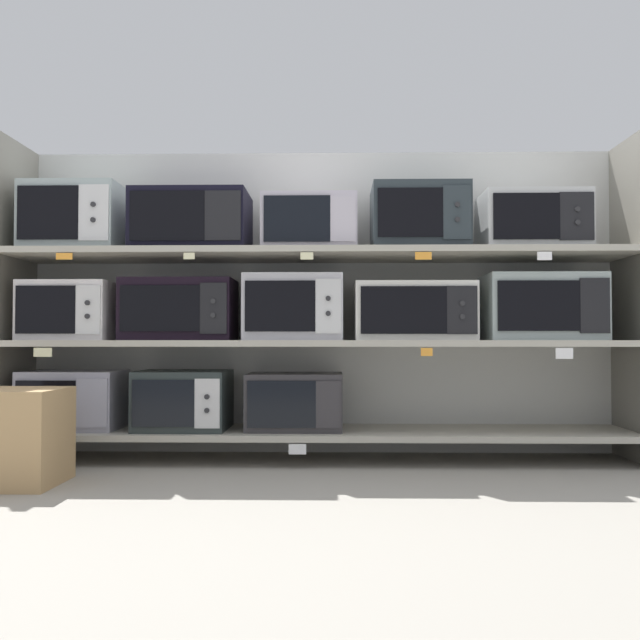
# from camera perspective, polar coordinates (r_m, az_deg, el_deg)

# --- Properties ---
(ground) EXTENTS (7.03, 6.00, 0.02)m
(ground) POSITION_cam_1_polar(r_m,az_deg,el_deg) (2.61, -0.50, -14.91)
(ground) COLOR gray
(back_panel) EXTENTS (3.23, 0.04, 1.59)m
(back_panel) POSITION_cam_1_polar(r_m,az_deg,el_deg) (3.81, 0.09, 1.45)
(back_panel) COLOR #B2B2AD
(back_panel) RESTS_ON ground
(upright_left) EXTENTS (0.05, 0.50, 1.59)m
(upright_left) POSITION_cam_1_polar(r_m,az_deg,el_deg) (3.89, -23.36, 1.52)
(upright_left) COLOR #68645B
(upright_left) RESTS_ON ground
(upright_right) EXTENTS (0.05, 0.50, 1.59)m
(upright_right) POSITION_cam_1_polar(r_m,az_deg,el_deg) (3.83, 23.77, 1.58)
(upright_right) COLOR #68645B
(upright_right) RESTS_ON ground
(shelf_0) EXTENTS (3.03, 0.50, 0.03)m
(shelf_0) POSITION_cam_1_polar(r_m,az_deg,el_deg) (3.56, 0.00, -8.94)
(shelf_0) COLOR #ADA899
(shelf_0) RESTS_ON ground
(microwave_0) EXTENTS (0.46, 0.35, 0.29)m
(microwave_0) POSITION_cam_1_polar(r_m,az_deg,el_deg) (3.77, -19.00, -6.02)
(microwave_0) COLOR #9A99A8
(microwave_0) RESTS_ON shelf_0
(microwave_1) EXTENTS (0.44, 0.41, 0.29)m
(microwave_1) POSITION_cam_1_polar(r_m,az_deg,el_deg) (3.62, -10.78, -6.26)
(microwave_1) COLOR #27302F
(microwave_1) RESTS_ON shelf_0
(microwave_2) EXTENTS (0.47, 0.35, 0.28)m
(microwave_2) POSITION_cam_1_polar(r_m,az_deg,el_deg) (3.55, -2.01, -6.48)
(microwave_2) COLOR #323033
(microwave_2) RESTS_ON shelf_0
(price_tag_0) EXTENTS (0.05, 0.00, 0.04)m
(price_tag_0) POSITION_cam_1_polar(r_m,az_deg,el_deg) (3.57, -20.80, -9.47)
(price_tag_0) COLOR orange
(price_tag_1) EXTENTS (0.08, 0.00, 0.05)m
(price_tag_1) POSITION_cam_1_polar(r_m,az_deg,el_deg) (3.32, -1.81, -10.23)
(price_tag_1) COLOR white
(shelf_1) EXTENTS (3.03, 0.50, 0.03)m
(shelf_1) POSITION_cam_1_polar(r_m,az_deg,el_deg) (3.54, 0.00, -1.86)
(shelf_1) COLOR #ADA899
(microwave_3) EXTENTS (0.43, 0.37, 0.29)m
(microwave_3) POSITION_cam_1_polar(r_m,az_deg,el_deg) (3.77, -19.19, 0.67)
(microwave_3) COLOR silver
(microwave_3) RESTS_ON shelf_1
(microwave_4) EXTENTS (0.54, 0.34, 0.30)m
(microwave_4) POSITION_cam_1_polar(r_m,az_deg,el_deg) (3.62, -11.10, 0.81)
(microwave_4) COLOR black
(microwave_4) RESTS_ON shelf_1
(microwave_5) EXTENTS (0.48, 0.39, 0.32)m
(microwave_5) POSITION_cam_1_polar(r_m,az_deg,el_deg) (3.54, -2.06, 0.97)
(microwave_5) COLOR silver
(microwave_5) RESTS_ON shelf_1
(microwave_6) EXTENTS (0.58, 0.37, 0.28)m
(microwave_6) POSITION_cam_1_polar(r_m,az_deg,el_deg) (3.55, 7.45, 0.67)
(microwave_6) COLOR silver
(microwave_6) RESTS_ON shelf_1
(microwave_7) EXTENTS (0.55, 0.37, 0.32)m
(microwave_7) POSITION_cam_1_polar(r_m,az_deg,el_deg) (3.67, 17.19, 0.96)
(microwave_7) COLOR #98A7A5
(microwave_7) RESTS_ON shelf_1
(price_tag_2) EXTENTS (0.09, 0.00, 0.04)m
(price_tag_2) POSITION_cam_1_polar(r_m,az_deg,el_deg) (3.55, -21.18, -2.41)
(price_tag_2) COLOR beige
(price_tag_3) EXTENTS (0.05, 0.00, 0.04)m
(price_tag_3) POSITION_cam_1_polar(r_m,az_deg,el_deg) (3.30, 8.49, -2.53)
(price_tag_3) COLOR orange
(price_tag_4) EXTENTS (0.08, 0.00, 0.05)m
(price_tag_4) POSITION_cam_1_polar(r_m,az_deg,el_deg) (3.44, 18.86, -2.53)
(price_tag_4) COLOR white
(shelf_2) EXTENTS (3.03, 0.50, 0.03)m
(shelf_2) POSITION_cam_1_polar(r_m,az_deg,el_deg) (3.56, 0.00, 5.22)
(shelf_2) COLOR #ADA899
(microwave_8) EXTENTS (0.46, 0.37, 0.33)m
(microwave_8) POSITION_cam_1_polar(r_m,az_deg,el_deg) (3.81, -18.87, 7.62)
(microwave_8) COLOR #97A5A5
(microwave_8) RESTS_ON shelf_2
(microwave_9) EXTENTS (0.56, 0.40, 0.29)m
(microwave_9) POSITION_cam_1_polar(r_m,az_deg,el_deg) (3.65, -10.12, 7.64)
(microwave_9) COLOR black
(microwave_9) RESTS_ON shelf_2
(microwave_10) EXTENTS (0.46, 0.35, 0.27)m
(microwave_10) POSITION_cam_1_polar(r_m,az_deg,el_deg) (3.58, -0.82, 7.61)
(microwave_10) COLOR #B8B0BD
(microwave_10) RESTS_ON shelf_2
(microwave_11) EXTENTS (0.46, 0.40, 0.32)m
(microwave_11) POSITION_cam_1_polar(r_m,az_deg,el_deg) (3.60, 7.85, 7.95)
(microwave_11) COLOR #272F33
(microwave_11) RESTS_ON shelf_2
(microwave_12) EXTENTS (0.50, 0.37, 0.28)m
(microwave_12) POSITION_cam_1_polar(r_m,az_deg,el_deg) (3.71, 16.51, 7.45)
(microwave_12) COLOR #BCBEBD
(microwave_12) RESTS_ON shelf_2
(price_tag_5) EXTENTS (0.08, 0.00, 0.03)m
(price_tag_5) POSITION_cam_1_polar(r_m,az_deg,el_deg) (3.53, -19.67, 4.80)
(price_tag_5) COLOR orange
(price_tag_6) EXTENTS (0.05, 0.00, 0.03)m
(price_tag_6) POSITION_cam_1_polar(r_m,az_deg,el_deg) (3.37, -10.37, 5.03)
(price_tag_6) COLOR beige
(price_tag_7) EXTENTS (0.06, 0.00, 0.03)m
(price_tag_7) POSITION_cam_1_polar(r_m,az_deg,el_deg) (3.30, -1.05, 5.12)
(price_tag_7) COLOR beige
(price_tag_8) EXTENTS (0.08, 0.00, 0.03)m
(price_tag_8) POSITION_cam_1_polar(r_m,az_deg,el_deg) (3.33, 8.22, 5.08)
(price_tag_8) COLOR orange
(price_tag_9) EXTENTS (0.07, 0.00, 0.04)m
(price_tag_9) POSITION_cam_1_polar(r_m,az_deg,el_deg) (3.44, 17.43, 4.89)
(price_tag_9) COLOR white
(shipping_carton) EXTENTS (0.37, 0.37, 0.39)m
(shipping_carton) POSITION_cam_1_polar(r_m,az_deg,el_deg) (3.21, -23.07, -8.54)
(shipping_carton) COLOR tan
(shipping_carton) RESTS_ON ground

